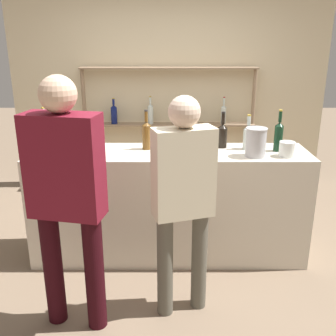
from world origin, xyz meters
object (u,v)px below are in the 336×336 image
at_px(wine_glass, 94,139).
at_px(counter_bottle_1, 44,132).
at_px(counter_bottle_0, 277,135).
at_px(counter_bottle_2, 247,136).
at_px(counter_bottle_4, 145,134).
at_px(ice_bucket, 255,142).
at_px(customer_center, 182,192).
at_px(counter_bottle_3, 74,140).
at_px(cork_jar, 286,149).
at_px(counter_bottle_5, 221,134).
at_px(customer_left, 65,190).

bearing_deg(wine_glass, counter_bottle_1, 162.26).
bearing_deg(counter_bottle_1, counter_bottle_0, -3.59).
relative_size(counter_bottle_2, counter_bottle_4, 0.88).
distance_m(counter_bottle_1, ice_bucket, 1.89).
relative_size(counter_bottle_1, customer_center, 0.23).
bearing_deg(customer_center, counter_bottle_3, 35.67).
height_order(counter_bottle_3, cork_jar, counter_bottle_3).
xyz_separation_m(counter_bottle_5, cork_jar, (0.51, -0.29, -0.06)).
bearing_deg(counter_bottle_5, counter_bottle_3, -167.30).
distance_m(counter_bottle_4, counter_bottle_5, 0.69).
xyz_separation_m(counter_bottle_5, customer_center, (-0.39, -0.96, -0.18)).
bearing_deg(ice_bucket, customer_center, -133.31).
distance_m(counter_bottle_2, wine_glass, 1.36).
bearing_deg(cork_jar, wine_glass, 174.90).
bearing_deg(ice_bucket, counter_bottle_4, 166.36).
relative_size(counter_bottle_5, customer_center, 0.20).
relative_size(counter_bottle_0, cork_jar, 2.80).
bearing_deg(customer_center, ice_bucket, -60.64).
bearing_deg(counter_bottle_1, counter_bottle_3, -41.99).
distance_m(counter_bottle_4, wine_glass, 0.46).
bearing_deg(customer_left, counter_bottle_3, 19.54).
bearing_deg(counter_bottle_4, counter_bottle_2, 0.20).
height_order(ice_bucket, cork_jar, ice_bucket).
bearing_deg(ice_bucket, counter_bottle_3, -179.85).
bearing_deg(counter_bottle_0, counter_bottle_2, 166.52).
bearing_deg(customer_center, counter_bottle_2, -51.43).
xyz_separation_m(counter_bottle_1, customer_center, (1.23, -0.98, -0.20)).
bearing_deg(counter_bottle_1, customer_center, -38.45).
bearing_deg(customer_center, counter_bottle_0, -63.24).
distance_m(counter_bottle_5, wine_glass, 1.15).
bearing_deg(customer_left, wine_glass, 9.86).
relative_size(counter_bottle_0, wine_glass, 2.31).
relative_size(counter_bottle_0, counter_bottle_2, 1.17).
relative_size(counter_bottle_0, counter_bottle_3, 1.04).
bearing_deg(customer_center, cork_jar, -70.61).
xyz_separation_m(counter_bottle_2, ice_bucket, (0.02, -0.23, 0.01)).
height_order(cork_jar, customer_left, customer_left).
height_order(counter_bottle_1, counter_bottle_5, counter_bottle_1).
bearing_deg(counter_bottle_0, customer_left, -148.92).
bearing_deg(cork_jar, ice_bucket, 179.80).
bearing_deg(counter_bottle_0, counter_bottle_3, -174.40).
bearing_deg(customer_center, counter_bottle_1, 34.22).
height_order(counter_bottle_3, ice_bucket, counter_bottle_3).
bearing_deg(customer_center, customer_left, 83.44).
relative_size(counter_bottle_2, cork_jar, 2.38).
bearing_deg(wine_glass, customer_center, -47.70).
bearing_deg(counter_bottle_0, wine_glass, -179.22).
relative_size(counter_bottle_3, wine_glass, 2.22).
relative_size(ice_bucket, customer_center, 0.15).
bearing_deg(counter_bottle_2, customer_center, -124.10).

